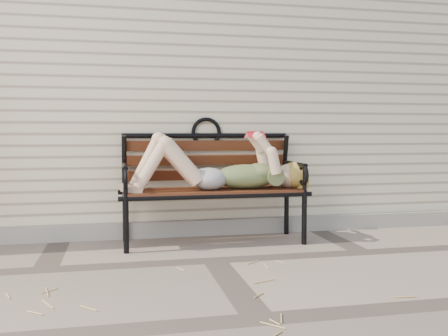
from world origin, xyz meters
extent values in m
plane|color=gray|center=(0.00, 0.00, 0.00)|extent=(80.00, 80.00, 0.00)
cube|color=#F8E8C1|center=(0.00, 3.00, 1.50)|extent=(8.00, 4.00, 3.00)
cube|color=#A59E95|center=(0.00, 0.97, 0.07)|extent=(8.00, 0.10, 0.15)
cylinder|color=black|center=(-0.66, 0.38, 0.24)|extent=(0.05, 0.05, 0.47)
cylinder|color=black|center=(-0.66, 0.85, 0.24)|extent=(0.05, 0.05, 0.47)
cylinder|color=black|center=(0.88, 0.38, 0.24)|extent=(0.05, 0.05, 0.47)
cylinder|color=black|center=(0.88, 0.85, 0.24)|extent=(0.05, 0.05, 0.47)
cube|color=#592717|center=(0.11, 0.62, 0.47)|extent=(1.59, 0.51, 0.03)
cylinder|color=black|center=(0.11, 0.38, 0.45)|extent=(1.67, 0.04, 0.04)
cylinder|color=black|center=(0.11, 0.85, 0.45)|extent=(1.67, 0.04, 0.04)
torus|color=black|center=(0.11, 0.97, 0.99)|extent=(0.29, 0.04, 0.29)
ellipsoid|color=#0B344F|center=(0.40, 0.59, 0.60)|extent=(0.56, 0.32, 0.22)
ellipsoid|color=#0B344F|center=(0.53, 0.59, 0.63)|extent=(0.27, 0.31, 0.17)
ellipsoid|color=#A1A0A5|center=(0.07, 0.59, 0.58)|extent=(0.31, 0.36, 0.20)
sphere|color=beige|center=(0.81, 0.59, 0.60)|extent=(0.23, 0.23, 0.23)
ellipsoid|color=gold|center=(0.86, 0.59, 0.60)|extent=(0.26, 0.27, 0.24)
cube|color=#B31422|center=(0.49, 0.59, 0.99)|extent=(0.15, 0.02, 0.02)
cube|color=white|center=(0.49, 0.54, 0.96)|extent=(0.15, 0.09, 0.05)
cube|color=white|center=(0.49, 0.63, 0.96)|extent=(0.15, 0.09, 0.05)
cube|color=#B31422|center=(0.49, 0.54, 0.97)|extent=(0.16, 0.10, 0.05)
cube|color=#B31422|center=(0.49, 0.63, 0.97)|extent=(0.16, 0.10, 0.05)
cylinder|color=tan|center=(0.63, -0.50, 0.01)|extent=(0.17, 0.04, 0.01)
cylinder|color=tan|center=(-0.90, -0.30, 0.01)|extent=(0.09, 0.16, 0.01)
cylinder|color=tan|center=(-0.70, -0.77, 0.01)|extent=(0.15, 0.01, 0.01)
cylinder|color=tan|center=(-0.37, -0.64, 0.01)|extent=(0.03, 0.16, 0.01)
cylinder|color=tan|center=(-0.23, -0.53, 0.01)|extent=(0.16, 0.06, 0.01)
cylinder|color=tan|center=(-0.62, -1.16, 0.01)|extent=(0.03, 0.11, 0.01)
cylinder|color=tan|center=(-0.63, -1.26, 0.01)|extent=(0.04, 0.08, 0.01)
cylinder|color=tan|center=(-0.76, -0.27, 0.01)|extent=(0.13, 0.03, 0.01)
cylinder|color=tan|center=(-0.63, -0.33, 0.01)|extent=(0.12, 0.03, 0.01)
cylinder|color=tan|center=(-0.44, -0.38, 0.01)|extent=(0.05, 0.08, 0.01)
cylinder|color=tan|center=(0.19, -0.86, 0.01)|extent=(0.11, 0.06, 0.01)
cylinder|color=tan|center=(0.02, -0.67, 0.01)|extent=(0.04, 0.14, 0.01)
cylinder|color=tan|center=(-1.16, -0.24, 0.01)|extent=(0.02, 0.11, 0.01)
camera|label=1|loc=(-0.73, -3.73, 0.98)|focal=40.00mm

